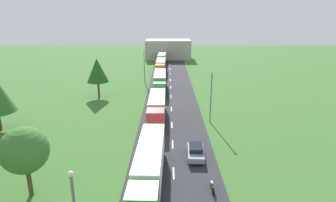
# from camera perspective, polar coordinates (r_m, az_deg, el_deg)

# --- Properties ---
(road) EXTENTS (10.00, 140.00, 0.06)m
(road) POSITION_cam_1_polar(r_m,az_deg,el_deg) (39.49, 0.64, -7.22)
(road) COLOR #2B2B30
(road) RESTS_ON ground
(lane_marking_centre) EXTENTS (0.16, 122.70, 0.01)m
(lane_marking_centre) POSITION_cam_1_polar(r_m,az_deg,el_deg) (35.74, 0.74, -9.92)
(lane_marking_centre) COLOR white
(lane_marking_centre) RESTS_ON road
(truck_lead) EXTENTS (2.80, 14.20, 3.69)m
(truck_lead) POSITION_cam_1_polar(r_m,az_deg,el_deg) (28.48, -4.01, -12.69)
(truck_lead) COLOR green
(truck_lead) RESTS_ON road
(truck_second) EXTENTS (2.51, 12.47, 3.64)m
(truck_second) POSITION_cam_1_polar(r_m,az_deg,el_deg) (44.79, -2.47, -1.31)
(truck_second) COLOR red
(truck_second) RESTS_ON road
(truck_third) EXTENTS (2.62, 13.29, 3.71)m
(truck_third) POSITION_cam_1_polar(r_m,az_deg,el_deg) (62.15, -1.87, 4.00)
(truck_third) COLOR green
(truck_third) RESTS_ON road
(truck_fourth) EXTENTS (2.62, 12.28, 3.67)m
(truck_fourth) POSITION_cam_1_polar(r_m,az_deg,el_deg) (79.89, -1.71, 6.97)
(truck_fourth) COLOR orange
(truck_fourth) RESTS_ON road
(truck_fifth) EXTENTS (2.85, 13.96, 3.54)m
(truck_fifth) POSITION_cam_1_polar(r_m,az_deg,el_deg) (95.95, -1.43, 8.66)
(truck_fifth) COLOR green
(truck_fifth) RESTS_ON road
(car_second) EXTENTS (2.03, 4.28, 1.48)m
(car_second) POSITION_cam_1_polar(r_m,az_deg,el_deg) (34.08, 5.31, -9.98)
(car_second) COLOR #8C939E
(car_second) RESTS_ON road
(motorcycle_courier) EXTENTS (0.28, 1.94, 0.91)m
(motorcycle_courier) POSITION_cam_1_polar(r_m,az_deg,el_deg) (28.74, 8.55, -16.41)
(motorcycle_courier) COLOR black
(motorcycle_courier) RESTS_ON road
(lamppost_second) EXTENTS (0.36, 0.36, 8.10)m
(lamppost_second) POSITION_cam_1_polar(r_m,az_deg,el_deg) (43.79, 8.35, 1.34)
(lamppost_second) COLOR slate
(lamppost_second) RESTS_ON ground
(lamppost_third) EXTENTS (0.36, 0.36, 7.89)m
(lamppost_third) POSITION_cam_1_polar(r_m,az_deg,el_deg) (70.90, -5.02, 7.44)
(lamppost_third) COLOR slate
(lamppost_third) RESTS_ON ground
(tree_birch) EXTENTS (4.24, 4.24, 7.82)m
(tree_birch) POSITION_cam_1_polar(r_m,az_deg,el_deg) (58.38, -14.18, 5.93)
(tree_birch) COLOR #513823
(tree_birch) RESTS_ON ground
(tree_pine) EXTENTS (4.29, 4.29, 6.78)m
(tree_pine) POSITION_cam_1_polar(r_m,az_deg,el_deg) (28.83, -26.95, -8.83)
(tree_pine) COLOR #513823
(tree_pine) RESTS_ON ground
(distant_building) EXTENTS (16.37, 10.56, 6.86)m
(distant_building) POSITION_cam_1_polar(r_m,az_deg,el_deg) (107.63, -0.24, 10.30)
(distant_building) COLOR #B2A899
(distant_building) RESTS_ON ground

